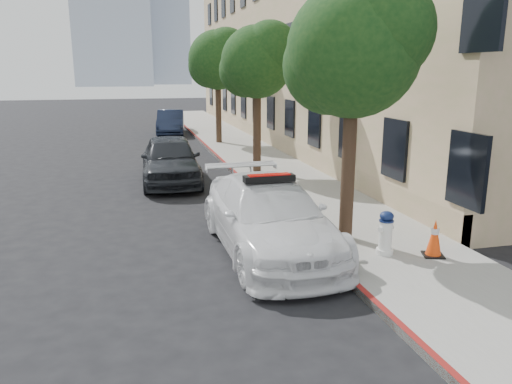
{
  "coord_description": "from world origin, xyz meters",
  "views": [
    {
      "loc": [
        -1.74,
        -11.91,
        3.86
      ],
      "look_at": [
        1.17,
        -0.61,
        1.0
      ],
      "focal_mm": 35.0,
      "sensor_mm": 36.0,
      "label": 1
    }
  ],
  "objects_px": {
    "traffic_cone": "(434,238)",
    "parked_car_far": "(171,122)",
    "parked_car_mid": "(170,159)",
    "police_car": "(269,216)",
    "fire_hydrant": "(386,233)"
  },
  "relations": [
    {
      "from": "police_car",
      "to": "traffic_cone",
      "type": "bearing_deg",
      "value": -26.97
    },
    {
      "from": "parked_car_mid",
      "to": "parked_car_far",
      "type": "xyz_separation_m",
      "value": [
        1.2,
        13.73,
        -0.09
      ]
    },
    {
      "from": "police_car",
      "to": "parked_car_far",
      "type": "xyz_separation_m",
      "value": [
        -0.27,
        21.16,
        -0.05
      ]
    },
    {
      "from": "police_car",
      "to": "parked_car_far",
      "type": "bearing_deg",
      "value": 89.72
    },
    {
      "from": "fire_hydrant",
      "to": "traffic_cone",
      "type": "distance_m",
      "value": 0.98
    },
    {
      "from": "parked_car_far",
      "to": "traffic_cone",
      "type": "distance_m",
      "value": 22.9
    },
    {
      "from": "parked_car_far",
      "to": "fire_hydrant",
      "type": "height_order",
      "value": "parked_car_far"
    },
    {
      "from": "traffic_cone",
      "to": "parked_car_far",
      "type": "bearing_deg",
      "value": 98.4
    },
    {
      "from": "fire_hydrant",
      "to": "traffic_cone",
      "type": "relative_size",
      "value": 1.18
    },
    {
      "from": "police_car",
      "to": "fire_hydrant",
      "type": "distance_m",
      "value": 2.46
    },
    {
      "from": "parked_car_far",
      "to": "parked_car_mid",
      "type": "bearing_deg",
      "value": -88.24
    },
    {
      "from": "parked_car_far",
      "to": "fire_hydrant",
      "type": "relative_size",
      "value": 4.89
    },
    {
      "from": "police_car",
      "to": "parked_car_far",
      "type": "height_order",
      "value": "police_car"
    },
    {
      "from": "parked_car_mid",
      "to": "fire_hydrant",
      "type": "relative_size",
      "value": 5.29
    },
    {
      "from": "fire_hydrant",
      "to": "parked_car_far",
      "type": "bearing_deg",
      "value": 76.12
    }
  ]
}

